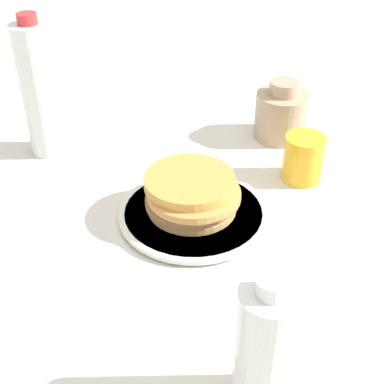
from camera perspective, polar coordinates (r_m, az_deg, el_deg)
name	(u,v)px	position (r m, az deg, el deg)	size (l,w,h in m)	color
ground_plane	(200,211)	(0.86, 0.89, -2.09)	(4.00, 4.00, 0.00)	silver
plate	(192,213)	(0.85, 0.00, -2.20)	(0.24, 0.24, 0.01)	silver
pancake_stack	(192,194)	(0.83, 0.04, -0.24)	(0.15, 0.15, 0.06)	tan
juice_glass	(303,158)	(0.94, 11.80, 3.56)	(0.07, 0.07, 0.08)	yellow
cream_jug	(281,113)	(1.06, 9.52, 8.27)	(0.10, 0.10, 0.12)	tan
water_bottle_near	(265,349)	(0.57, 7.75, -16.24)	(0.06, 0.06, 0.18)	silver
water_bottle_mid	(40,91)	(1.00, -15.93, 10.37)	(0.07, 0.07, 0.26)	silver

